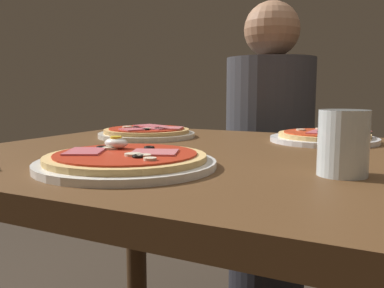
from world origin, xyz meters
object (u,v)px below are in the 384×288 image
at_px(pizza_across_left, 147,133).
at_px(water_glass_far, 343,148).
at_px(dining_table, 261,208).
at_px(diner_person, 268,172).
at_px(pizza_across_right, 324,137).
at_px(pizza_foreground, 126,160).

height_order(pizza_across_left, water_glass_far, water_glass_far).
height_order(dining_table, diner_person, diner_person).
relative_size(pizza_across_left, diner_person, 0.22).
xyz_separation_m(pizza_across_left, diner_person, (0.19, 0.54, -0.19)).
relative_size(pizza_across_right, water_glass_far, 2.65).
bearing_deg(water_glass_far, diner_person, 112.84).
relative_size(pizza_foreground, water_glass_far, 3.03).
bearing_deg(dining_table, pizza_foreground, -125.53).
distance_m(pizza_across_right, water_glass_far, 0.42).
bearing_deg(diner_person, pizza_across_left, 70.78).
distance_m(dining_table, water_glass_far, 0.26).
bearing_deg(diner_person, pizza_foreground, 91.56).
bearing_deg(pizza_across_left, diner_person, 70.78).
bearing_deg(dining_table, pizza_across_right, 74.83).
distance_m(dining_table, pizza_across_right, 0.31).
bearing_deg(pizza_across_left, pizza_across_right, 13.37).
height_order(pizza_foreground, water_glass_far, water_glass_far).
height_order(dining_table, pizza_across_right, pizza_across_right).
relative_size(pizza_across_left, pizza_across_right, 1.01).
distance_m(pizza_across_left, pizza_across_right, 0.46).
height_order(dining_table, water_glass_far, water_glass_far).
relative_size(dining_table, pizza_foreground, 4.17).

